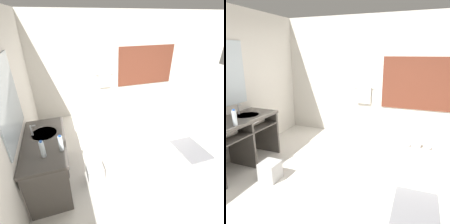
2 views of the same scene
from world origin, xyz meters
TOP-DOWN VIEW (x-y plane):
  - ground_plane at (0.00, 0.00)m, footprint 16.00×16.00m
  - wall_back_with_blinds at (0.03, 2.23)m, footprint 7.40×0.13m
  - vanity_counter at (-1.87, 0.02)m, footprint 0.63×1.32m
  - sink_faucet at (-2.04, 0.19)m, footprint 0.09×0.04m
  - bathtub at (0.96, 1.29)m, footprint 0.93×1.80m
  - water_bottle_2 at (-1.63, -0.31)m, footprint 0.06×0.06m
  - waste_bin at (-1.15, -0.20)m, footprint 0.28×0.28m
  - bath_mat at (0.98, -0.09)m, footprint 0.56×0.77m

SIDE VIEW (x-z plane):
  - ground_plane at x=0.00m, z-range 0.00..0.00m
  - bath_mat at x=0.98m, z-range 0.00..0.02m
  - waste_bin at x=-1.15m, z-range 0.00..0.29m
  - bathtub at x=0.96m, z-range -0.03..0.67m
  - vanity_counter at x=-1.87m, z-range 0.20..1.06m
  - sink_faucet at x=-2.04m, z-range 0.86..1.04m
  - water_bottle_2 at x=-1.63m, z-range 0.86..1.11m
  - wall_back_with_blinds at x=0.03m, z-range 0.00..2.70m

